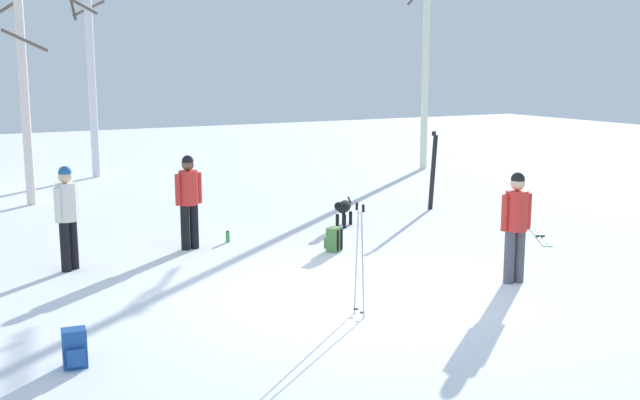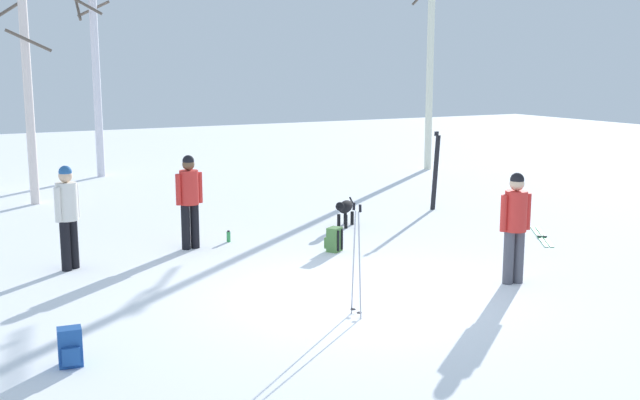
# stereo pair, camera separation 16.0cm
# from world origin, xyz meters

# --- Properties ---
(ground_plane) EXTENTS (60.00, 60.00, 0.00)m
(ground_plane) POSITION_xyz_m (0.00, 0.00, 0.00)
(ground_plane) COLOR white
(person_0) EXTENTS (0.52, 0.34, 1.72)m
(person_0) POSITION_xyz_m (-1.10, 3.84, 0.98)
(person_0) COLOR black
(person_0) RESTS_ON ground_plane
(person_1) EXTENTS (0.43, 0.36, 1.72)m
(person_1) POSITION_xyz_m (-3.29, 3.39, 0.98)
(person_1) COLOR black
(person_1) RESTS_ON ground_plane
(person_2) EXTENTS (0.52, 0.34, 1.72)m
(person_2) POSITION_xyz_m (2.58, -0.59, 0.98)
(person_2) COLOR #4C4C56
(person_2) RESTS_ON ground_plane
(dog) EXTENTS (0.71, 0.62, 0.57)m
(dog) POSITION_xyz_m (2.33, 4.20, 0.39)
(dog) COLOR black
(dog) RESTS_ON ground_plane
(ski_pair_planted_0) EXTENTS (0.25, 0.04, 1.81)m
(ski_pair_planted_0) POSITION_xyz_m (5.09, 4.88, 0.90)
(ski_pair_planted_0) COLOR black
(ski_pair_planted_0) RESTS_ON ground_plane
(ski_pair_lying_0) EXTENTS (1.12, 1.53, 0.05)m
(ski_pair_lying_0) POSITION_xyz_m (5.25, 1.58, 0.01)
(ski_pair_lying_0) COLOR green
(ski_pair_lying_0) RESTS_ON ground_plane
(ski_poles_0) EXTENTS (0.07, 0.27, 1.53)m
(ski_poles_0) POSITION_xyz_m (-0.33, -0.82, 0.82)
(ski_poles_0) COLOR #B2B2BC
(ski_poles_0) RESTS_ON ground_plane
(backpack_0) EXTENTS (0.28, 0.31, 0.44)m
(backpack_0) POSITION_xyz_m (-4.02, -0.82, 0.21)
(backpack_0) COLOR #1E4C99
(backpack_0) RESTS_ON ground_plane
(backpack_1) EXTENTS (0.33, 0.34, 0.44)m
(backpack_1) POSITION_xyz_m (1.12, 2.44, 0.21)
(backpack_1) COLOR #4C7F3F
(backpack_1) RESTS_ON ground_plane
(water_bottle_0) EXTENTS (0.07, 0.07, 0.22)m
(water_bottle_0) POSITION_xyz_m (-0.30, 4.02, 0.10)
(water_bottle_0) COLOR green
(water_bottle_0) RESTS_ON ground_plane
(birch_tree_4) EXTENTS (1.62, 1.50, 6.53)m
(birch_tree_4) POSITION_xyz_m (-3.01, 9.90, 3.41)
(birch_tree_4) COLOR silver
(birch_tree_4) RESTS_ON ground_plane
(birch_tree_5) EXTENTS (1.34, 1.36, 6.94)m
(birch_tree_5) POSITION_xyz_m (-0.64, 13.76, 3.40)
(birch_tree_5) COLOR silver
(birch_tree_5) RESTS_ON ground_plane
(birch_tree_6) EXTENTS (1.73, 1.07, 7.21)m
(birch_tree_6) POSITION_xyz_m (8.98, 10.61, 3.78)
(birch_tree_6) COLOR silver
(birch_tree_6) RESTS_ON ground_plane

